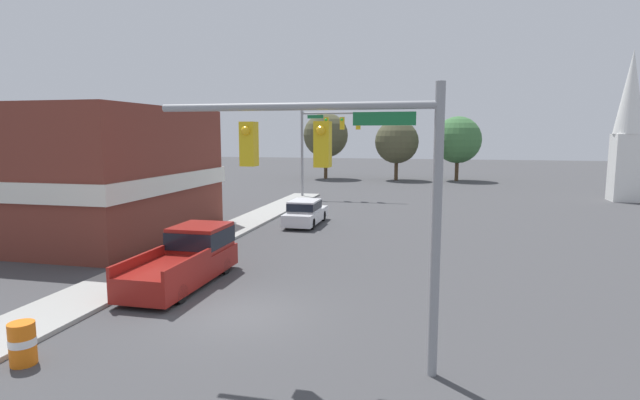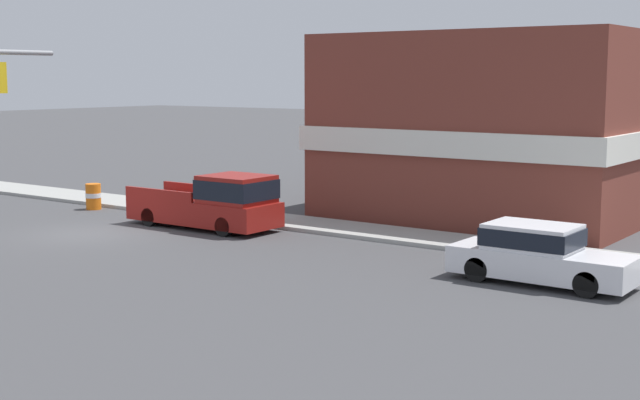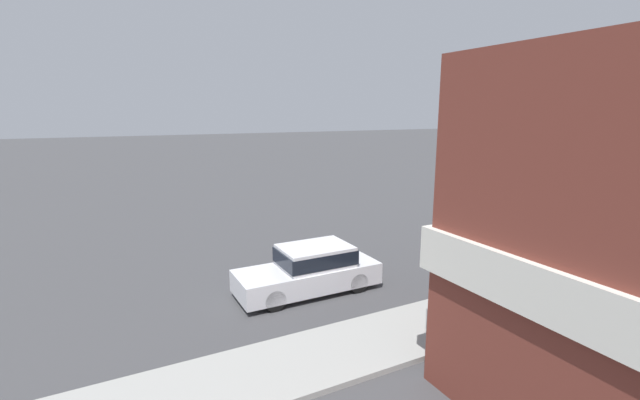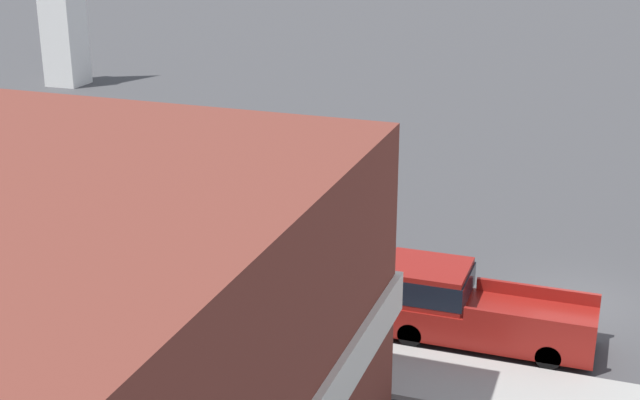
% 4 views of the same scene
% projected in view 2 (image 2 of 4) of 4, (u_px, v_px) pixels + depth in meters
% --- Properties ---
extents(ground_plane, '(200.00, 200.00, 0.00)m').
position_uv_depth(ground_plane, '(88.00, 234.00, 30.50)').
color(ground_plane, '#424244').
extents(sidewalk_curb, '(2.40, 60.00, 0.14)m').
position_uv_depth(sidewalk_curb, '(203.00, 212.00, 35.07)').
color(sidewalk_curb, '#9E9E99').
rests_on(sidewalk_curb, ground).
extents(car_lead, '(1.76, 4.71, 1.55)m').
position_uv_depth(car_lead, '(538.00, 253.00, 23.10)').
color(car_lead, black).
rests_on(car_lead, ground).
extents(pickup_truck_parked, '(2.03, 5.79, 1.98)m').
position_uv_depth(pickup_truck_parked, '(216.00, 202.00, 31.31)').
color(pickup_truck_parked, black).
rests_on(pickup_truck_parked, ground).
extents(construction_barrel, '(0.63, 0.63, 1.05)m').
position_uv_depth(construction_barrel, '(93.00, 196.00, 36.08)').
color(construction_barrel, orange).
rests_on(construction_barrel, ground).
extents(corner_brick_building, '(13.66, 11.73, 6.92)m').
position_uv_depth(corner_brick_building, '(517.00, 125.00, 35.85)').
color(corner_brick_building, brown).
rests_on(corner_brick_building, ground).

